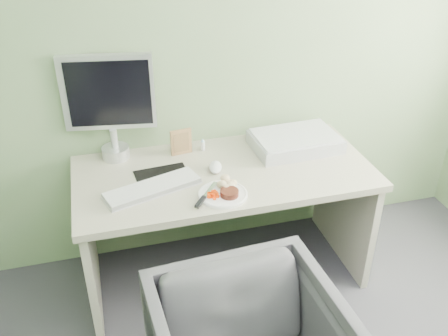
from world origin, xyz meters
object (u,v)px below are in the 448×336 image
object	(u,v)px
desk	(224,198)
monitor	(109,102)
scanner	(295,142)
plate	(223,194)

from	to	relation	value
desk	monitor	bearing A→B (deg)	150.12
monitor	scanner	bearing A→B (deg)	-0.72
plate	monitor	xyz separation A→B (m)	(-0.48, 0.55, 0.32)
scanner	desk	bearing A→B (deg)	-165.76
plate	scanner	size ratio (longest dim) A/B	0.50
plate	scanner	distance (m)	0.65
plate	monitor	bearing A→B (deg)	131.12
desk	plate	size ratio (longest dim) A/B	6.52
desk	monitor	xyz separation A→B (m)	(-0.55, 0.32, 0.51)
plate	scanner	world-z (taller)	scanner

